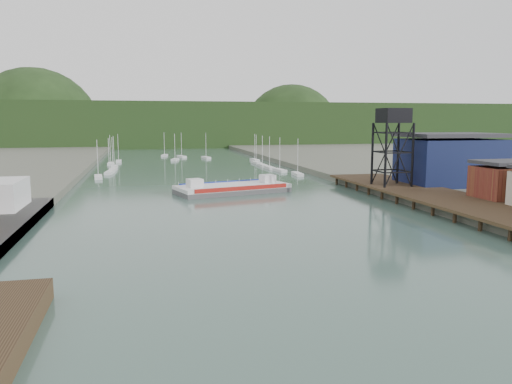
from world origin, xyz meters
name	(u,v)px	position (x,y,z in m)	size (l,w,h in m)	color
ground	(344,311)	(0.00, 0.00, 0.00)	(600.00, 600.00, 0.00)	#314C43
east_pier	(435,195)	(37.00, 45.00, 1.90)	(14.00, 70.00, 2.45)	black
lift_tower	(393,120)	(35.00, 58.00, 15.65)	(6.50, 6.50, 16.00)	black
blue_shed	(450,160)	(50.00, 60.00, 7.06)	(20.50, 14.50, 11.30)	#0C1936
marina_sailboats	(189,164)	(0.08, 138.46, 0.35)	(57.71, 92.65, 0.90)	silver
distant_hills	(159,128)	(-3.98, 301.35, 10.38)	(500.00, 120.00, 80.00)	black
chain_ferry	(233,188)	(3.25, 69.46, 1.00)	(25.98, 15.63, 3.50)	#4C4C4E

